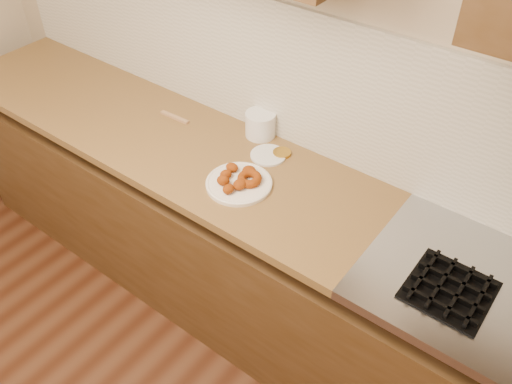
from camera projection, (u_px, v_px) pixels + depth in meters
wall_back at (315, 49)px, 2.05m from camera, size 4.00×0.02×2.70m
base_cabinet at (264, 267)px, 2.49m from camera, size 3.60×0.60×0.77m
butcher_block at (150, 130)px, 2.47m from camera, size 2.30×0.62×0.04m
backsplash at (310, 85)px, 2.14m from camera, size 3.60×0.02×0.60m
donut_plate at (239, 184)px, 2.14m from camera, size 0.26×0.26×0.02m
ring_donut at (249, 178)px, 2.12m from camera, size 0.13×0.13×0.04m
fried_dough_chunks at (234, 178)px, 2.13m from camera, size 0.15×0.20×0.04m
plastic_tub at (260, 124)px, 2.37m from camera, size 0.17×0.17×0.11m
tub_lid at (268, 155)px, 2.28m from camera, size 0.20×0.20×0.01m
brass_jar_lid at (282, 153)px, 2.29m from camera, size 0.10×0.10×0.01m
wooden_utensil at (175, 117)px, 2.50m from camera, size 0.16×0.03×0.01m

